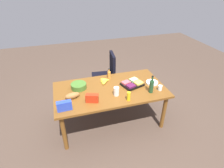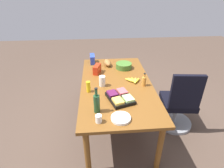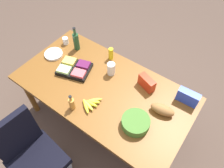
% 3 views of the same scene
% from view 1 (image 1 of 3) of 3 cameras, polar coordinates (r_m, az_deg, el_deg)
% --- Properties ---
extents(ground_plane, '(10.00, 10.00, 0.00)m').
position_cam_1_polar(ground_plane, '(3.67, -0.51, -11.44)').
color(ground_plane, '#4E3C31').
extents(conference_table, '(1.94, 1.04, 0.75)m').
position_cam_1_polar(conference_table, '(3.25, -0.57, -2.65)').
color(conference_table, brown).
rests_on(conference_table, ground).
extents(office_chair, '(0.56, 0.56, 1.01)m').
position_cam_1_polar(office_chair, '(4.21, -2.02, 1.44)').
color(office_chair, gray).
rests_on(office_chair, ground).
extents(paper_cup, '(0.08, 0.08, 0.09)m').
position_cam_1_polar(paper_cup, '(3.26, 14.86, -1.17)').
color(paper_cup, white).
rests_on(paper_cup, conference_table).
extents(chip_bag_red, '(0.22, 0.14, 0.14)m').
position_cam_1_polar(chip_bag_red, '(2.87, -6.28, -4.45)').
color(chip_bag_red, red).
rests_on(chip_bag_red, conference_table).
extents(fruit_platter, '(0.43, 0.38, 0.07)m').
position_cam_1_polar(fruit_platter, '(3.31, 6.38, 0.07)').
color(fruit_platter, black).
rests_on(fruit_platter, conference_table).
extents(wine_bottle, '(0.09, 0.09, 0.32)m').
position_cam_1_polar(wine_bottle, '(3.12, 12.29, -0.64)').
color(wine_bottle, '#1F4626').
rests_on(wine_bottle, conference_table).
extents(dressing_bottle, '(0.08, 0.08, 0.20)m').
position_cam_1_polar(dressing_bottle, '(3.50, -0.93, 3.04)').
color(dressing_bottle, orange).
rests_on(dressing_bottle, conference_table).
extents(salad_bowl, '(0.27, 0.27, 0.09)m').
position_cam_1_polar(salad_bowl, '(3.25, -10.42, -0.60)').
color(salad_bowl, '#416F28').
rests_on(salad_bowl, conference_table).
extents(paper_plate_stack, '(0.28, 0.28, 0.03)m').
position_cam_1_polar(paper_plate_stack, '(3.44, 12.47, 0.45)').
color(paper_plate_stack, white).
rests_on(paper_plate_stack, conference_table).
extents(banana_bunch, '(0.18, 0.24, 0.04)m').
position_cam_1_polar(banana_bunch, '(3.39, -2.29, 1.02)').
color(banana_bunch, yellow).
rests_on(banana_bunch, conference_table).
extents(bread_loaf, '(0.26, 0.15, 0.10)m').
position_cam_1_polar(bread_loaf, '(3.01, -12.36, -3.58)').
color(bread_loaf, olive).
rests_on(bread_loaf, conference_table).
extents(chip_bag_blue, '(0.22, 0.09, 0.15)m').
position_cam_1_polar(chip_bag_blue, '(2.78, -14.77, -6.65)').
color(chip_bag_blue, blue).
rests_on(chip_bag_blue, conference_table).
extents(mayo_jar, '(0.10, 0.10, 0.15)m').
position_cam_1_polar(mayo_jar, '(3.00, 1.37, -2.32)').
color(mayo_jar, white).
rests_on(mayo_jar, conference_table).
extents(mustard_bottle, '(0.06, 0.06, 0.15)m').
position_cam_1_polar(mustard_bottle, '(2.89, 5.27, -3.87)').
color(mustard_bottle, yellow).
rests_on(mustard_bottle, conference_table).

